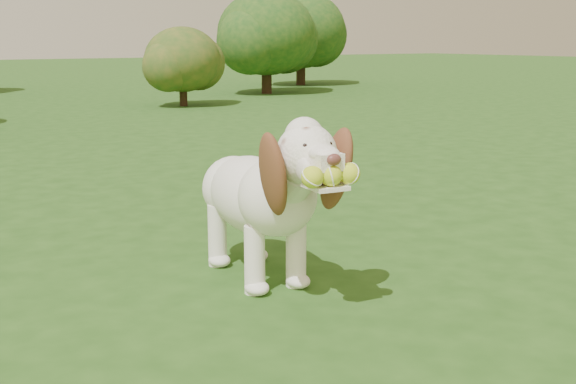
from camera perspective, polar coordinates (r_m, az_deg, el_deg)
ground at (r=3.38m, az=-0.79°, el=-7.79°), size 80.00×80.00×0.00m
dog at (r=3.39m, az=-1.96°, el=0.05°), size 0.51×1.28×0.83m
shrub_d at (r=12.69m, az=-8.35°, el=10.32°), size 1.31×1.31×1.35m
shrub_f at (r=15.47m, az=-1.72°, el=12.43°), size 2.06×2.06×2.14m
shrub_h at (r=18.40m, az=1.03°, el=12.67°), size 2.22×2.22×2.30m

